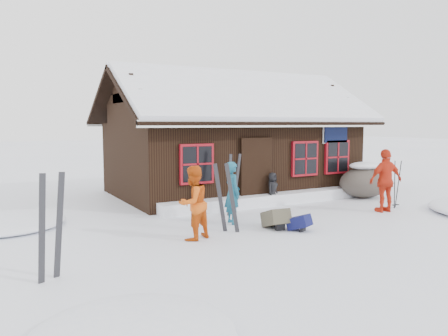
{
  "coord_description": "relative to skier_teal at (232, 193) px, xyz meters",
  "views": [
    {
      "loc": [
        -6.4,
        -8.66,
        2.49
      ],
      "look_at": [
        -0.74,
        1.51,
        1.3
      ],
      "focal_mm": 35.0,
      "sensor_mm": 36.0,
      "label": 1
    }
  ],
  "objects": [
    {
      "name": "ski_poles",
      "position": [
        5.29,
        -0.57,
        -0.1
      ],
      "size": [
        0.26,
        0.13,
        1.44
      ],
      "color": "black",
      "rests_on": "ground"
    },
    {
      "name": "snow_drift",
      "position": [
        2.51,
        1.65,
        -0.6
      ],
      "size": [
        7.6,
        0.6,
        0.35
      ],
      "primitive_type": "cube",
      "color": "white",
      "rests_on": "ground"
    },
    {
      "name": "backpack_olive",
      "position": [
        0.62,
        -0.98,
        -0.6
      ],
      "size": [
        0.56,
        0.7,
        0.35
      ],
      "primitive_type": "cube",
      "rotation": [
        0.0,
        0.0,
        -0.13
      ],
      "color": "#444031",
      "rests_on": "ground"
    },
    {
      "name": "skier_orange_right",
      "position": [
        4.49,
        -0.85,
        0.11
      ],
      "size": [
        1.1,
        0.59,
        1.78
      ],
      "primitive_type": "imported",
      "rotation": [
        0.0,
        0.0,
        2.98
      ],
      "color": "red",
      "rests_on": "ground"
    },
    {
      "name": "backpack_blue",
      "position": [
        0.99,
        -1.4,
        -0.64
      ],
      "size": [
        0.54,
        0.6,
        0.27
      ],
      "primitive_type": "cube",
      "rotation": [
        0.0,
        0.0,
        0.43
      ],
      "color": "#0F1243",
      "rests_on": "ground"
    },
    {
      "name": "skier_crouched",
      "position": [
        2.36,
        1.6,
        -0.28
      ],
      "size": [
        0.58,
        0.52,
        0.99
      ],
      "primitive_type": "imported",
      "rotation": [
        0.0,
        0.0,
        0.53
      ],
      "color": "black",
      "rests_on": "ground"
    },
    {
      "name": "skier_teal",
      "position": [
        0.0,
        0.0,
        0.0
      ],
      "size": [
        0.43,
        0.6,
        1.55
      ],
      "primitive_type": "imported",
      "rotation": [
        0.0,
        0.0,
        1.47
      ],
      "color": "#165169",
      "rests_on": "ground"
    },
    {
      "name": "ski_pair_mid",
      "position": [
        -0.55,
        -0.66,
        -0.0
      ],
      "size": [
        0.57,
        0.28,
        1.64
      ],
      "rotation": [
        0.0,
        0.0,
        -0.42
      ],
      "color": "black",
      "rests_on": "ground"
    },
    {
      "name": "ski_pair_right",
      "position": [
        0.61,
        1.02,
        0.03
      ],
      "size": [
        0.55,
        0.24,
        1.71
      ],
      "rotation": [
        0.0,
        0.0,
        0.34
      ],
      "color": "black",
      "rests_on": "ground"
    },
    {
      "name": "ski_pair_left",
      "position": [
        -4.49,
        -1.98,
        0.06
      ],
      "size": [
        0.49,
        0.23,
        1.77
      ],
      "rotation": [
        0.0,
        0.0,
        0.38
      ],
      "color": "black",
      "rests_on": "ground"
    },
    {
      "name": "boulder",
      "position": [
        5.83,
        1.17,
        -0.23
      ],
      "size": [
        1.84,
        1.38,
        1.08
      ],
      "color": "#514941",
      "rests_on": "ground"
    },
    {
      "name": "snow_mounds",
      "position": [
        2.66,
        1.27,
        -0.78
      ],
      "size": [
        20.6,
        13.2,
        0.48
      ],
      "color": "white",
      "rests_on": "ground"
    },
    {
      "name": "mountain_hut",
      "position": [
        2.51,
        4.38,
        0.8
      ],
      "size": [
        8.9,
        6.09,
        4.42
      ],
      "color": "black",
      "rests_on": "ground"
    },
    {
      "name": "skier_orange_left",
      "position": [
        -1.5,
        -0.9,
        0.02
      ],
      "size": [
        0.95,
        0.85,
        1.6
      ],
      "primitive_type": "imported",
      "rotation": [
        0.0,
        0.0,
        3.52
      ],
      "color": "#C74B0E",
      "rests_on": "ground"
    },
    {
      "name": "ground",
      "position": [
        1.01,
        -0.6,
        -0.78
      ],
      "size": [
        120.0,
        120.0,
        0.0
      ],
      "primitive_type": "plane",
      "color": "white",
      "rests_on": "ground"
    }
  ]
}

